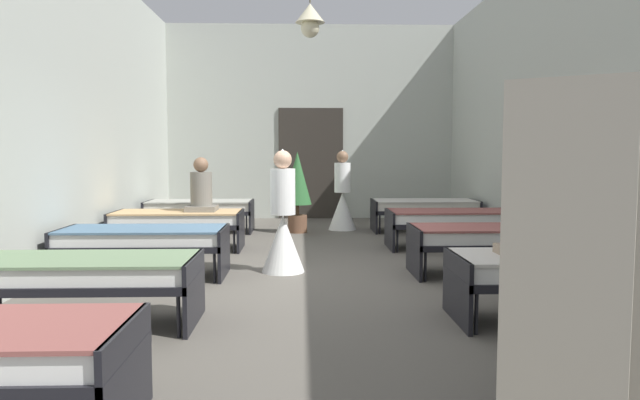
% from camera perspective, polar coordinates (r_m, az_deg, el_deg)
% --- Properties ---
extents(ground_plane, '(6.79, 12.58, 0.10)m').
position_cam_1_polar(ground_plane, '(6.92, -0.05, -7.80)').
color(ground_plane, '#59544C').
extents(room_shell, '(6.59, 12.18, 4.19)m').
position_cam_1_polar(room_shell, '(8.12, -0.35, 9.27)').
color(room_shell, '#B2B7AD').
rests_on(room_shell, ground).
extents(bed_left_row_1, '(1.90, 0.84, 0.57)m').
position_cam_1_polar(bed_left_row_1, '(5.28, -22.25, -6.68)').
color(bed_left_row_1, black).
rests_on(bed_left_row_1, ground).
extents(bed_right_row_1, '(1.90, 0.84, 0.57)m').
position_cam_1_polar(bed_right_row_1, '(5.45, 22.82, -6.36)').
color(bed_right_row_1, black).
rests_on(bed_right_row_1, ground).
extents(bed_left_row_2, '(1.90, 0.84, 0.57)m').
position_cam_1_polar(bed_left_row_2, '(7.07, -16.89, -3.72)').
color(bed_left_row_2, black).
rests_on(bed_left_row_2, ground).
extents(bed_right_row_2, '(1.90, 0.84, 0.57)m').
position_cam_1_polar(bed_right_row_2, '(7.19, 16.50, -3.57)').
color(bed_right_row_2, black).
rests_on(bed_right_row_2, ground).
extents(bed_left_row_3, '(1.90, 0.84, 0.57)m').
position_cam_1_polar(bed_left_row_3, '(8.90, -13.73, -1.94)').
color(bed_left_row_3, black).
rests_on(bed_left_row_3, ground).
extents(bed_right_row_3, '(1.90, 0.84, 0.57)m').
position_cam_1_polar(bed_right_row_3, '(9.00, 12.69, -1.85)').
color(bed_right_row_3, black).
rests_on(bed_right_row_3, ground).
extents(bed_left_row_4, '(1.90, 0.84, 0.57)m').
position_cam_1_polar(bed_left_row_4, '(10.76, -11.65, -0.78)').
color(bed_left_row_4, black).
rests_on(bed_left_row_4, ground).
extents(bed_right_row_4, '(1.90, 0.84, 0.57)m').
position_cam_1_polar(bed_right_row_4, '(10.84, 10.17, -0.71)').
color(bed_right_row_4, black).
rests_on(bed_right_row_4, ground).
extents(nurse_near_aisle, '(0.52, 0.52, 1.49)m').
position_cam_1_polar(nurse_near_aisle, '(10.88, 2.20, -0.14)').
color(nurse_near_aisle, white).
rests_on(nurse_near_aisle, ground).
extents(nurse_mid_aisle, '(0.52, 0.52, 1.49)m').
position_cam_1_polar(nurse_mid_aisle, '(7.06, -3.64, -2.80)').
color(nurse_mid_aisle, white).
rests_on(nurse_mid_aisle, ground).
extents(patient_seated_primary, '(0.44, 0.44, 0.80)m').
position_cam_1_polar(patient_seated_primary, '(5.21, 19.64, -1.97)').
color(patient_seated_primary, gray).
rests_on(patient_seated_primary, bed_right_row_1).
extents(patient_seated_secondary, '(0.44, 0.44, 0.80)m').
position_cam_1_polar(patient_seated_secondary, '(8.82, -11.53, 0.84)').
color(patient_seated_secondary, slate).
rests_on(patient_seated_secondary, bed_left_row_3).
extents(potted_plant, '(0.51, 0.51, 1.46)m').
position_cam_1_polar(potted_plant, '(10.47, -2.23, 1.56)').
color(potted_plant, brown).
rests_on(potted_plant, ground).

